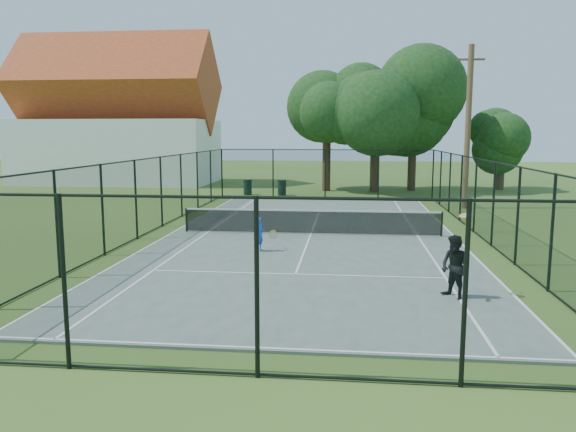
# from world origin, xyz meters

# --- Properties ---
(ground) EXTENTS (120.00, 120.00, 0.00)m
(ground) POSITION_xyz_m (0.00, 0.00, 0.00)
(ground) COLOR #39581E
(tennis_court) EXTENTS (11.00, 24.00, 0.06)m
(tennis_court) POSITION_xyz_m (0.00, 0.00, 0.03)
(tennis_court) COLOR #54635C
(tennis_court) RESTS_ON ground
(tennis_net) EXTENTS (10.08, 0.08, 0.95)m
(tennis_net) POSITION_xyz_m (0.00, 0.00, 0.58)
(tennis_net) COLOR black
(tennis_net) RESTS_ON tennis_court
(fence) EXTENTS (13.10, 26.10, 3.00)m
(fence) POSITION_xyz_m (0.00, 0.00, 1.50)
(fence) COLOR black
(fence) RESTS_ON ground
(tree_near_left) EXTENTS (6.13, 6.13, 7.99)m
(tree_near_left) POSITION_xyz_m (-0.11, 17.35, 4.91)
(tree_near_left) COLOR #332114
(tree_near_left) RESTS_ON ground
(tree_near_mid) EXTENTS (6.07, 6.07, 7.94)m
(tree_near_mid) POSITION_xyz_m (3.15, 16.85, 4.89)
(tree_near_mid) COLOR #332114
(tree_near_mid) RESTS_ON ground
(tree_near_right) EXTENTS (6.84, 6.84, 9.45)m
(tree_near_right) POSITION_xyz_m (5.80, 18.17, 6.01)
(tree_near_right) COLOR #332114
(tree_near_right) RESTS_ON ground
(tree_far_right) EXTENTS (4.06, 4.06, 5.37)m
(tree_far_right) POSITION_xyz_m (12.10, 19.41, 3.32)
(tree_far_right) COLOR #332114
(tree_far_right) RESTS_ON ground
(building) EXTENTS (15.30, 8.15, 11.87)m
(building) POSITION_xyz_m (-17.00, 22.00, 4.93)
(building) COLOR silver
(building) RESTS_ON ground
(trash_bin_left) EXTENTS (0.58, 0.58, 0.99)m
(trash_bin_left) POSITION_xyz_m (-5.08, 14.16, 0.50)
(trash_bin_left) COLOR black
(trash_bin_left) RESTS_ON ground
(trash_bin_right) EXTENTS (0.58, 0.58, 0.99)m
(trash_bin_right) POSITION_xyz_m (-2.83, 14.12, 0.50)
(trash_bin_right) COLOR black
(trash_bin_right) RESTS_ON ground
(utility_pole) EXTENTS (1.40, 0.30, 8.50)m
(utility_pole) POSITION_xyz_m (7.62, 9.00, 4.31)
(utility_pole) COLOR #4C3823
(utility_pole) RESTS_ON ground
(player_blue) EXTENTS (0.79, 0.49, 1.15)m
(player_blue) POSITION_xyz_m (-1.50, -3.39, 0.63)
(player_blue) COLOR blue
(player_blue) RESTS_ON tennis_court
(player_black) EXTENTS (0.92, 1.20, 2.02)m
(player_black) POSITION_xyz_m (3.98, -8.26, 0.82)
(player_black) COLOR black
(player_black) RESTS_ON tennis_court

